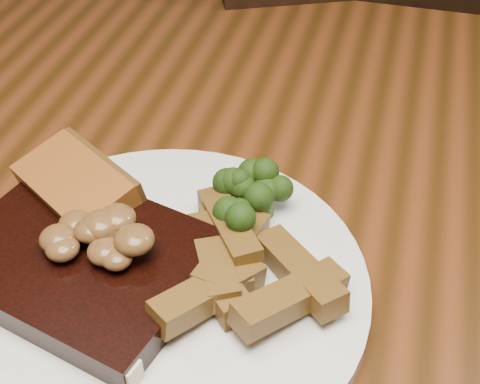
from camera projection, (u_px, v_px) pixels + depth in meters
The scene contains 9 objects.
dining_table at pixel (249, 312), 0.59m from camera, with size 1.60×0.90×0.75m.
chair_far at pixel (343, 98), 1.12m from camera, with size 0.58×0.58×0.92m.
plate at pixel (158, 289), 0.49m from camera, with size 0.31×0.31×0.01m, color silver.
steak at pixel (83, 262), 0.48m from camera, with size 0.18×0.14×0.03m, color black.
steak_bone at pixel (44, 332), 0.44m from camera, with size 0.15×0.01×0.02m, color beige.
mushroom_pile at pixel (93, 229), 0.47m from camera, with size 0.08×0.08×0.03m, color brown, non-canonical shape.
garlic_bread at pixel (79, 203), 0.53m from camera, with size 0.10×0.05×0.02m, color brown.
potato_wedges at pixel (231, 269), 0.48m from camera, with size 0.11×0.11×0.02m, color brown, non-canonical shape.
broccoli_cluster at pixel (258, 210), 0.51m from camera, with size 0.07×0.07×0.04m, color #1E330B, non-canonical shape.
Camera 1 is at (0.09, -0.37, 1.13)m, focal length 50.00 mm.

